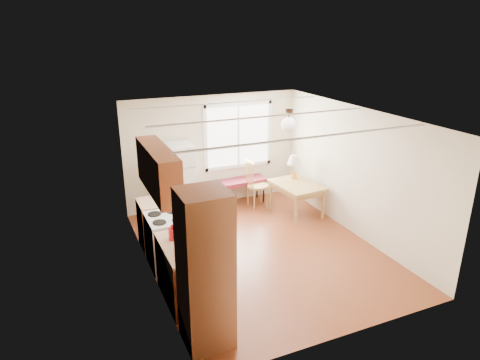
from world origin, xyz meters
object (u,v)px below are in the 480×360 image
chair (254,181)px  bench (240,182)px  refrigerator (177,181)px  dining_table (297,188)px

chair → bench: bearing=121.2°
bench → chair: 0.39m
refrigerator → bench: refrigerator is taller
dining_table → chair: bearing=129.6°
refrigerator → dining_table: refrigerator is taller
refrigerator → chair: 1.71m
chair → refrigerator: bearing=172.2°
dining_table → bench: bearing=126.1°
bench → chair: size_ratio=1.17×
bench → chair: chair is taller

